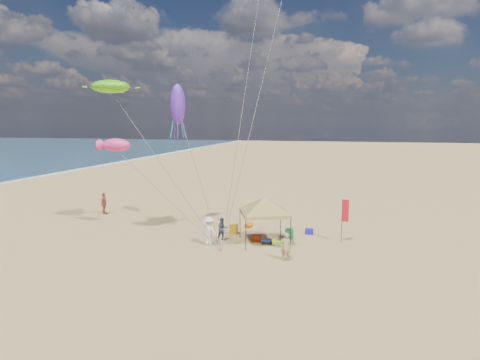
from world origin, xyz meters
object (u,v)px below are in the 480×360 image
at_px(canopy_tent, 264,199).
at_px(chair_green, 289,234).
at_px(cooler_red, 256,238).
at_px(person_near_a, 286,247).
at_px(person_near_c, 209,231).
at_px(person_near_b, 222,229).
at_px(beach_cart, 280,242).
at_px(feather_flag, 345,213).
at_px(person_far_a, 104,203).
at_px(chair_yellow, 234,229).
at_px(cooler_blue, 309,231).

xyz_separation_m(canopy_tent, chair_green, (1.46, 1.19, -2.51)).
bearing_deg(cooler_red, person_near_a, -54.45).
bearing_deg(person_near_a, canopy_tent, -71.13).
distance_m(chair_green, person_near_c, 5.37).
relative_size(cooler_red, person_near_b, 0.35).
distance_m(beach_cart, person_near_c, 4.47).
distance_m(feather_flag, chair_green, 3.82).
distance_m(feather_flag, person_near_a, 5.50).
xyz_separation_m(cooler_red, chair_green, (2.02, 0.95, 0.16)).
height_order(feather_flag, beach_cart, feather_flag).
distance_m(person_near_b, person_far_a, 12.83).
bearing_deg(beach_cart, chair_yellow, 152.02).
xyz_separation_m(canopy_tent, person_far_a, (-14.54, 4.74, -1.94)).
height_order(cooler_red, person_near_c, person_near_c).
bearing_deg(chair_yellow, feather_flag, -1.69).
distance_m(canopy_tent, person_near_a, 4.11).
relative_size(cooler_red, chair_green, 0.77).
height_order(cooler_blue, chair_green, chair_green).
height_order(cooler_blue, person_near_a, person_near_a).
bearing_deg(person_near_b, cooler_blue, -7.62).
relative_size(feather_flag, chair_yellow, 4.09).
xyz_separation_m(cooler_red, person_near_c, (-2.66, -1.64, 0.73)).
bearing_deg(person_near_a, feather_flag, -137.16).
relative_size(chair_green, beach_cart, 0.78).
height_order(person_near_a, person_far_a, person_far_a).
distance_m(feather_flag, cooler_blue, 3.23).
bearing_deg(person_near_b, chair_green, -18.04).
xyz_separation_m(beach_cart, person_near_c, (-4.28, -1.07, 0.72)).
relative_size(feather_flag, person_near_a, 1.77).
height_order(cooler_red, person_far_a, person_far_a).
xyz_separation_m(chair_yellow, beach_cart, (3.51, -1.87, -0.15)).
relative_size(cooler_blue, chair_yellow, 0.77).
xyz_separation_m(cooler_blue, chair_yellow, (-5.06, -1.22, 0.16)).
bearing_deg(chair_green, canopy_tent, -140.74).
xyz_separation_m(person_near_b, person_far_a, (-11.83, 4.96, 0.15)).
xyz_separation_m(cooler_blue, person_far_a, (-17.16, 1.98, 0.73)).
bearing_deg(beach_cart, person_near_b, 178.37).
height_order(feather_flag, cooler_blue, feather_flag).
height_order(cooler_red, person_near_a, person_near_a).
height_order(cooler_red, chair_green, chair_green).
distance_m(cooler_red, chair_yellow, 2.29).
bearing_deg(person_far_a, person_near_c, -131.15).
height_order(person_near_a, person_near_c, person_near_c).
distance_m(feather_flag, person_near_c, 8.65).
distance_m(chair_green, person_near_a, 4.30).
bearing_deg(chair_yellow, canopy_tent, -32.13).
bearing_deg(canopy_tent, person_near_a, -59.43).
bearing_deg(person_far_a, canopy_tent, -120.74).
xyz_separation_m(feather_flag, chair_yellow, (-7.38, 0.22, -1.57)).
relative_size(chair_yellow, beach_cart, 0.78).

